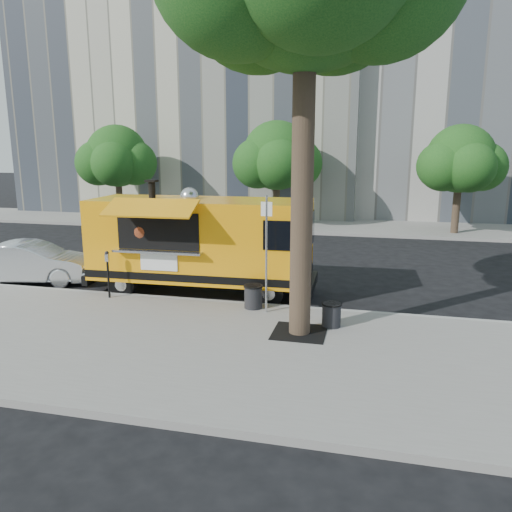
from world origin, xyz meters
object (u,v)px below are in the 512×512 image
Objects in this scene: far_tree_c at (460,159)px; sedan at (31,263)px; far_tree_b at (277,156)px; sign_post at (266,247)px; far_tree_a at (117,156)px; parking_meter at (108,269)px; food_truck at (200,242)px; trash_bin_left at (253,296)px; trash_bin_right at (331,314)px.

far_tree_c reaches higher than sedan.
far_tree_b is 1.83× the size of sign_post.
sign_post is 0.74× the size of sedan.
sign_post is (11.55, -13.85, -1.93)m from far_tree_a.
parking_meter is at bearing -128.66° from far_tree_c.
far_tree_a is 0.79× the size of food_truck.
far_tree_c is 0.77× the size of food_truck.
far_tree_c is at bearing 51.34° from parking_meter.
trash_bin_left is at bearing 147.99° from sign_post.
far_tree_b is at bearing 88.98° from food_truck.
sedan is at bearing 179.91° from food_truck.
sedan is 7.04× the size of trash_bin_right.
far_tree_a reaches higher than trash_bin_right.
food_truck is (9.17, -12.13, -2.21)m from far_tree_a.
sign_post reaches higher than trash_bin_right.
far_tree_c is 8.50× the size of trash_bin_left.
food_truck is 11.10× the size of trash_bin_left.
sedan is at bearing 158.89° from parking_meter.
far_tree_b is 0.81× the size of food_truck.
far_tree_c reaches higher than sign_post.
parking_meter is at bearing -146.82° from food_truck.
sign_post is 0.44× the size of food_truck.
trash_bin_left is at bearing -50.65° from far_tree_a.
far_tree_b is 14.20m from sedan.
trash_bin_right is at bearing -107.95° from far_tree_c.
trash_bin_right is at bearing -23.40° from trash_bin_left.
sedan is (-3.50, 1.35, -0.32)m from parking_meter.
trash_bin_right is (-4.73, -14.62, -3.26)m from far_tree_c.
far_tree_c reaches higher than food_truck.
sedan is (-5.50, -12.70, -3.17)m from far_tree_b.
trash_bin_right is (9.76, -2.22, -0.21)m from sedan.
sign_post reaches higher than trash_bin_left.
sign_post is (-6.45, -13.95, -1.87)m from far_tree_c.
far_tree_a is 1.79× the size of sign_post.
parking_meter is 6.35m from trash_bin_right.
food_truck is 5.74m from sedan.
far_tree_c is at bearing -1.91° from far_tree_b.
trash_bin_right is (6.27, -0.87, -0.52)m from parking_meter.
far_tree_c reaches higher than trash_bin_left.
sedan is (-14.50, -12.40, -3.05)m from far_tree_c.
far_tree_c is 9.09× the size of trash_bin_right.
sign_post is (2.55, -14.25, -1.98)m from far_tree_b.
far_tree_b is at bearing 2.54° from far_tree_a.
parking_meter is 2.18× the size of trash_bin_left.
sign_post is 4.64m from parking_meter.
trash_bin_right is (1.72, -0.67, -1.39)m from sign_post.
food_truck reaches higher than sedan.
parking_meter reaches higher than trash_bin_left.
sedan is at bearing -139.46° from far_tree_c.
trash_bin_left is at bearing -81.27° from far_tree_b.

